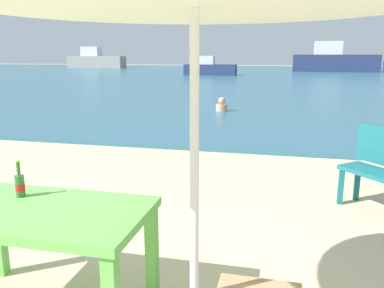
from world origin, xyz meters
TOP-DOWN VIEW (x-y plane):
  - sea_water at (0.00, 30.00)m, footprint 120.00×50.00m
  - picnic_table_green at (-0.73, 0.26)m, footprint 1.40×0.80m
  - beer_bottle_amber at (-0.99, 0.42)m, footprint 0.07×0.07m
  - swimmer_person at (-1.05, 9.69)m, footprint 0.34×0.34m
  - boat_tanker at (4.99, 38.15)m, footprint 7.69×2.10m
  - boat_sailboat at (-21.38, 42.08)m, footprint 6.75×1.84m
  - boat_fishing_trawler at (-5.20, 29.32)m, footprint 4.09×1.12m

SIDE VIEW (x-z plane):
  - sea_water at x=0.00m, z-range 0.00..0.08m
  - swimmer_person at x=-1.05m, z-range 0.03..0.44m
  - boat_fishing_trawler at x=-5.20m, z-range -0.13..1.36m
  - picnic_table_green at x=-0.73m, z-range 0.27..1.03m
  - beer_bottle_amber at x=-0.99m, z-range 0.72..0.99m
  - boat_sailboat at x=-21.38m, z-range -0.26..2.19m
  - boat_tanker at x=4.99m, z-range -0.31..2.48m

